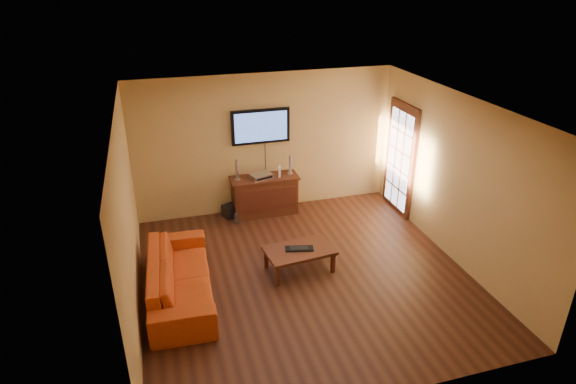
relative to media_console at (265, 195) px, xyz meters
name	(u,v)px	position (x,y,z in m)	size (l,w,h in m)	color
ground_plane	(305,275)	(0.10, -2.24, -0.39)	(5.00, 5.00, 0.00)	#361A0F
room_walls	(294,162)	(0.10, -1.62, 1.30)	(5.00, 5.00, 5.00)	tan
french_door	(400,160)	(2.56, -0.54, 0.66)	(0.07, 1.02, 2.22)	#431C0F
media_console	(265,195)	(0.00, 0.00, 0.00)	(1.30, 0.50, 0.77)	#431C0F
television	(261,126)	(0.00, 0.21, 1.33)	(1.11, 0.08, 0.66)	black
coffee_table	(299,252)	(0.05, -2.07, -0.05)	(1.12, 0.74, 0.39)	#431C0F
sofa	(179,270)	(-1.81, -2.20, 0.05)	(2.23, 0.65, 0.87)	#C44415
speaker_left	(237,171)	(-0.51, 0.04, 0.56)	(0.11, 0.11, 0.39)	silver
speaker_right	(290,165)	(0.52, 0.04, 0.55)	(0.10, 0.10, 0.37)	silver
av_receiver	(261,176)	(-0.07, -0.02, 0.43)	(0.39, 0.28, 0.09)	silver
game_console	(280,171)	(0.30, -0.03, 0.48)	(0.04, 0.14, 0.20)	white
subwoofer	(230,211)	(-0.69, 0.05, -0.27)	(0.24, 0.24, 0.24)	black
bottle	(236,219)	(-0.63, -0.27, -0.28)	(0.08, 0.08, 0.23)	white
keyboard	(299,248)	(0.05, -2.07, 0.01)	(0.47, 0.26, 0.03)	black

